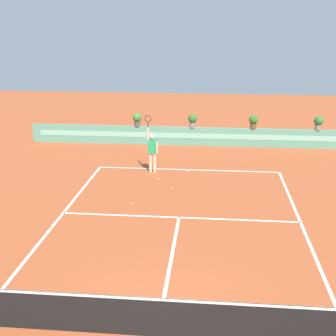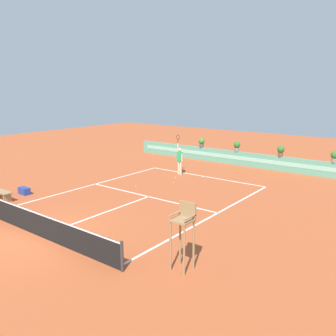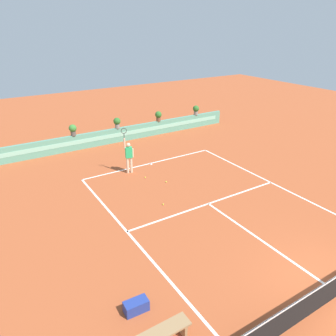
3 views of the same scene
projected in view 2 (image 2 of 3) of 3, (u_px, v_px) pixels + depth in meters
name	position (u px, v px, depth m)	size (l,w,h in m)	color
ground_plane	(143.00, 198.00, 18.21)	(60.00, 60.00, 0.00)	#A84C28
court_lines	(152.00, 195.00, 18.77)	(8.32, 11.94, 0.01)	white
net	(38.00, 224.00, 13.45)	(8.92, 0.10, 1.00)	#333333
back_wall_barrier	(237.00, 158.00, 26.16)	(18.00, 0.21, 1.00)	#599E84
umpire_chair	(183.00, 228.00, 10.81)	(0.60, 0.60, 2.14)	#99754C
bench_courtside	(0.00, 193.00, 17.84)	(1.60, 0.44, 0.51)	#99754C
gear_bag	(24.00, 191.00, 18.93)	(0.70, 0.36, 0.36)	navy
tennis_player	(180.00, 159.00, 23.09)	(0.61, 0.30, 2.58)	beige
tennis_ball_near_baseline	(175.00, 178.00, 22.25)	(0.07, 0.07, 0.07)	#CCE033
tennis_ball_mid_court	(174.00, 183.00, 21.05)	(0.07, 0.07, 0.07)	#CCE033
tennis_ball_by_sideline	(136.00, 186.00, 20.37)	(0.07, 0.07, 0.07)	#CCE033
potted_plant_centre	(237.00, 146.00, 25.97)	(0.48, 0.48, 0.72)	gray
potted_plant_left	(202.00, 142.00, 27.77)	(0.48, 0.48, 0.72)	#514C47
potted_plant_far_right	(335.00, 156.00, 22.03)	(0.48, 0.48, 0.72)	gray
potted_plant_right	(281.00, 150.00, 24.04)	(0.48, 0.48, 0.72)	brown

